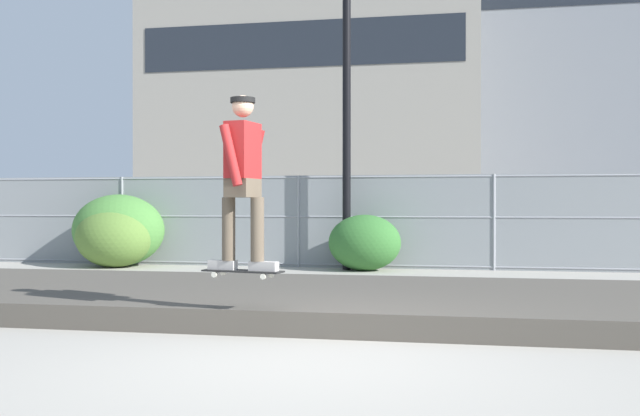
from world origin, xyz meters
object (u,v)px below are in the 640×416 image
at_px(shrub_right, 365,243).
at_px(skater, 243,172).
at_px(skateboard, 243,272).
at_px(shrub_center, 114,237).
at_px(shrub_left, 118,230).
at_px(street_lamp, 347,46).
at_px(parked_car_near, 175,222).

bearing_deg(shrub_right, skater, -92.26).
bearing_deg(skateboard, shrub_right, 87.74).
distance_m(skateboard, shrub_center, 8.22).
xyz_separation_m(skater, shrub_left, (-4.81, 7.02, -0.85)).
xyz_separation_m(shrub_center, shrub_right, (5.03, 0.25, -0.07)).
relative_size(street_lamp, parked_car_near, 1.57).
height_order(skater, shrub_center, skater).
relative_size(parked_car_near, shrub_left, 2.34).
height_order(shrub_center, shrub_right, shrub_center).
bearing_deg(shrub_right, shrub_left, 179.45).
distance_m(skater, shrub_left, 8.55).
xyz_separation_m(skateboard, skater, (-0.00, -0.00, 0.96)).
bearing_deg(skateboard, street_lamp, 90.81).
xyz_separation_m(street_lamp, shrub_right, (0.38, -0.18, -3.81)).
xyz_separation_m(skateboard, parked_car_near, (-4.90, 10.21, 0.22)).
xyz_separation_m(skater, street_lamp, (-0.10, 7.14, 2.76)).
bearing_deg(parked_car_near, shrub_right, -32.08).
bearing_deg(skater, skateboard, 63.43).
relative_size(skateboard, shrub_center, 0.52).
height_order(parked_car_near, shrub_center, parked_car_near).
relative_size(skater, parked_car_near, 0.38).
height_order(parked_car_near, shrub_left, parked_car_near).
relative_size(street_lamp, shrub_right, 5.06).
distance_m(skateboard, skater, 0.96).
bearing_deg(street_lamp, shrub_right, -25.23).
height_order(skater, shrub_left, skater).
bearing_deg(street_lamp, skateboard, -89.19).
relative_size(skater, shrub_left, 0.88).
height_order(skateboard, street_lamp, street_lamp).
bearing_deg(skateboard, shrub_left, 124.44).
bearing_deg(parked_car_near, shrub_center, -87.54).
xyz_separation_m(shrub_left, shrub_center, (0.06, -0.30, -0.13)).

